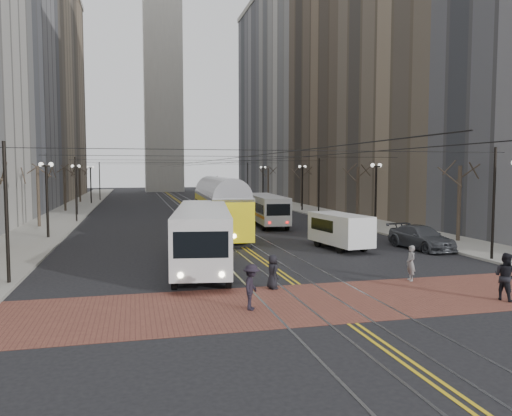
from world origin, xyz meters
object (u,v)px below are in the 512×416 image
pedestrian_b (411,263)px  transit_bus (203,237)px  streetcar (220,213)px  sedan_grey (267,212)px  rear_bus (266,210)px  cargo_van (340,232)px  pedestrian_a (273,272)px  sedan_parked (421,238)px  pedestrian_d (252,287)px  pedestrian_c (505,276)px  clock_tower (162,42)px

pedestrian_b → transit_bus: bearing=-117.9°
streetcar → sedan_grey: size_ratio=3.22×
rear_bus → cargo_van: 15.26m
transit_bus → rear_bus: size_ratio=1.18×
streetcar → pedestrian_a: bearing=-90.0°
transit_bus → rear_bus: transit_bus is taller
sedan_parked → pedestrian_b: (-5.82, -8.39, 0.08)m
pedestrian_a → pedestrian_d: size_ratio=0.88×
transit_bus → pedestrian_c: (10.98, -10.12, -0.64)m
cargo_van → pedestrian_c: size_ratio=2.75×
transit_bus → sedan_grey: transit_bus is taller
streetcar → rear_bus: 8.11m
sedan_parked → pedestrian_a: size_ratio=3.52×
sedan_parked → pedestrian_c: bearing=-114.2°
sedan_parked → streetcar: bearing=132.0°
sedan_grey → pedestrian_c: bearing=-79.3°
transit_bus → cargo_van: transit_bus is taller
rear_bus → pedestrian_d: bearing=-102.1°
clock_tower → pedestrian_d: (-2.99, -106.52, -35.08)m
sedan_parked → pedestrian_c: (-4.00, -12.50, 0.20)m
rear_bus → clock_tower: bearing=97.5°
sedan_grey → pedestrian_c: 33.54m
transit_bus → pedestrian_c: transit_bus is taller
streetcar → cargo_van: streetcar is taller
pedestrian_b → cargo_van: bearing=-177.7°
rear_bus → pedestrian_d: size_ratio=6.28×
transit_bus → pedestrian_c: bearing=-34.3°
pedestrian_b → pedestrian_c: pedestrian_c is taller
streetcar → sedan_grey: (6.79, 10.50, -1.00)m
sedan_grey → pedestrian_a: bearing=-95.6°
streetcar → pedestrian_d: size_ratio=8.78×
cargo_van → sedan_parked: cargo_van is taller
sedan_grey → pedestrian_d: pedestrian_d is taller
pedestrian_a → pedestrian_d: pedestrian_d is taller
pedestrian_c → pedestrian_a: bearing=46.9°
clock_tower → pedestrian_a: 109.32m
streetcar → pedestrian_a: 18.96m
pedestrian_b → pedestrian_c: bearing=29.3°
rear_bus → pedestrian_a: (-6.32, -24.86, -0.65)m
rear_bus → streetcar: bearing=-128.9°
transit_bus → pedestrian_b: transit_bus is taller
transit_bus → pedestrian_a: size_ratio=8.47×
cargo_van → pedestrian_c: bearing=-92.4°
pedestrian_a → pedestrian_d: (-1.68, -3.02, 0.11)m
clock_tower → sedan_grey: bearing=-85.1°
cargo_van → sedan_parked: (5.30, -1.25, -0.40)m
sedan_grey → pedestrian_a: size_ratio=3.11×
clock_tower → cargo_van: (6.06, -93.86, -34.78)m
sedan_parked → pedestrian_a: 15.20m
clock_tower → pedestrian_a: size_ratio=43.10×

